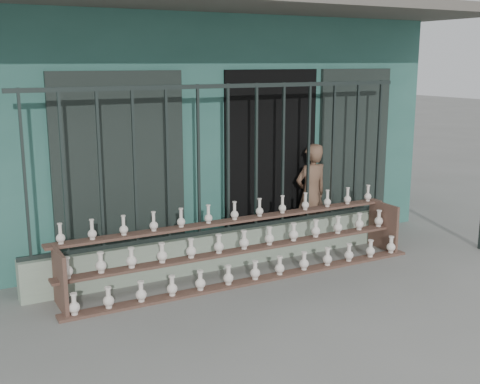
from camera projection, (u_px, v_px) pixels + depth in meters
name	position (u px, v px, depth m)	size (l,w,h in m)	color
ground	(285.00, 301.00, 6.42)	(60.00, 60.00, 0.00)	slate
workshop_building	(145.00, 117.00, 9.71)	(7.40, 6.60, 3.21)	#30655A
parapet_wall	(229.00, 248.00, 7.49)	(5.00, 0.20, 0.45)	#94A78F
security_fence	(228.00, 159.00, 7.25)	(5.00, 0.04, 1.80)	#283330
shelf_rack	(245.00, 246.00, 7.10)	(4.50, 0.68, 0.85)	brown
elderly_woman	(311.00, 194.00, 8.28)	(0.52, 0.34, 1.41)	brown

